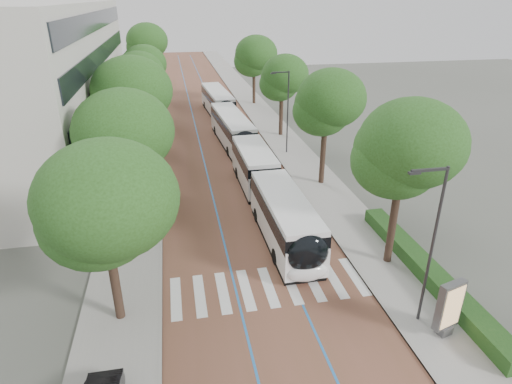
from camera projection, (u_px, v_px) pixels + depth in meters
ground at (269, 299)px, 22.46m from camera, size 160.00×160.00×0.00m
road at (204, 113)px, 58.10m from camera, size 11.00×140.00×0.02m
sidewalk_left at (148, 115)px, 56.76m from camera, size 4.00×140.00×0.12m
sidewalk_right at (258, 110)px, 59.40m from camera, size 4.00×140.00×0.12m
kerb_left at (162, 114)px, 57.09m from camera, size 0.20×140.00×0.14m
kerb_right at (245, 111)px, 59.07m from camera, size 0.20×140.00×0.14m
zebra_crossing at (268, 287)px, 23.38m from camera, size 10.55×3.60×0.01m
lane_line_left at (192, 113)px, 57.81m from camera, size 0.12×126.00×0.01m
lane_line_right at (216, 112)px, 58.38m from camera, size 0.12×126.00×0.01m
office_building at (8, 81)px, 41.05m from camera, size 18.11×40.00×14.00m
hedge at (428, 271)px, 23.84m from camera, size 1.20×14.00×0.80m
streetlight_near at (431, 236)px, 18.94m from camera, size 1.82×0.20×8.00m
streetlight_far at (286, 106)px, 41.22m from camera, size 1.82×0.20×8.00m
lamp_post_left at (147, 178)px, 26.79m from camera, size 0.14×0.14×8.00m
trees_left at (135, 87)px, 40.32m from camera, size 6.41×61.28×10.23m
trees_right at (295, 86)px, 41.41m from camera, size 5.95×47.79×9.28m
lead_bus at (270, 195)px, 30.38m from camera, size 2.77×18.43×3.20m
bus_queued_0 at (233, 131)px, 44.85m from camera, size 3.29×12.53×3.20m
bus_queued_1 at (218, 103)px, 56.37m from camera, size 3.32×12.53×3.20m
ad_panel at (449, 308)px, 19.40m from camera, size 1.42×0.74×2.86m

